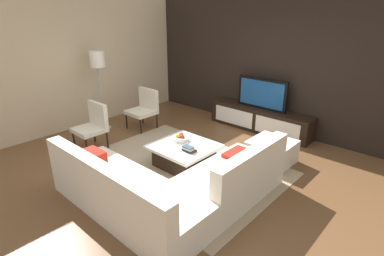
{
  "coord_description": "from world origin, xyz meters",
  "views": [
    {
      "loc": [
        3.09,
        -3.23,
        2.5
      ],
      "look_at": [
        -0.16,
        0.36,
        0.6
      ],
      "focal_mm": 28.38,
      "sensor_mm": 36.0,
      "label": 1
    }
  ],
  "objects_px": {
    "coffee_table": "(184,155)",
    "accent_chair_near": "(93,123)",
    "floor_lamp": "(98,65)",
    "accent_chair_far": "(144,106)",
    "media_console": "(260,119)",
    "sectional_couch": "(169,187)",
    "ottoman": "(271,152)",
    "television": "(262,94)",
    "fruit_bowl": "(180,138)",
    "book_stack": "(189,149)"
  },
  "relations": [
    {
      "from": "coffee_table",
      "to": "accent_chair_near",
      "type": "relative_size",
      "value": 1.14
    },
    {
      "from": "floor_lamp",
      "to": "accent_chair_far",
      "type": "xyz_separation_m",
      "value": [
        0.62,
        0.66,
        -0.94
      ]
    },
    {
      "from": "media_console",
      "to": "sectional_couch",
      "type": "distance_m",
      "value": 3.29
    },
    {
      "from": "floor_lamp",
      "to": "ottoman",
      "type": "distance_m",
      "value": 3.9
    },
    {
      "from": "media_console",
      "to": "sectional_couch",
      "type": "bearing_deg",
      "value": -80.8
    },
    {
      "from": "media_console",
      "to": "accent_chair_far",
      "type": "distance_m",
      "value": 2.55
    },
    {
      "from": "sectional_couch",
      "to": "television",
      "type": "bearing_deg",
      "value": 99.19
    },
    {
      "from": "media_console",
      "to": "accent_chair_far",
      "type": "height_order",
      "value": "accent_chair_far"
    },
    {
      "from": "ottoman",
      "to": "accent_chair_far",
      "type": "relative_size",
      "value": 0.8
    },
    {
      "from": "fruit_bowl",
      "to": "book_stack",
      "type": "xyz_separation_m",
      "value": [
        0.4,
        -0.21,
        -0.01
      ]
    },
    {
      "from": "coffee_table",
      "to": "accent_chair_far",
      "type": "distance_m",
      "value": 2.05
    },
    {
      "from": "accent_chair_near",
      "to": "accent_chair_far",
      "type": "bearing_deg",
      "value": 97.12
    },
    {
      "from": "media_console",
      "to": "coffee_table",
      "type": "distance_m",
      "value": 2.3
    },
    {
      "from": "accent_chair_far",
      "to": "fruit_bowl",
      "type": "bearing_deg",
      "value": -30.47
    },
    {
      "from": "sectional_couch",
      "to": "fruit_bowl",
      "type": "distance_m",
      "value": 1.33
    },
    {
      "from": "floor_lamp",
      "to": "accent_chair_far",
      "type": "relative_size",
      "value": 1.95
    },
    {
      "from": "ottoman",
      "to": "book_stack",
      "type": "bearing_deg",
      "value": -124.18
    },
    {
      "from": "coffee_table",
      "to": "ottoman",
      "type": "relative_size",
      "value": 1.42
    },
    {
      "from": "coffee_table",
      "to": "accent_chair_near",
      "type": "bearing_deg",
      "value": -161.4
    },
    {
      "from": "media_console",
      "to": "book_stack",
      "type": "xyz_separation_m",
      "value": [
        0.12,
        -2.41,
        0.17
      ]
    },
    {
      "from": "television",
      "to": "fruit_bowl",
      "type": "bearing_deg",
      "value": -97.23
    },
    {
      "from": "floor_lamp",
      "to": "television",
      "type": "bearing_deg",
      "value": 40.58
    },
    {
      "from": "book_stack",
      "to": "accent_chair_near",
      "type": "bearing_deg",
      "value": -166.35
    },
    {
      "from": "fruit_bowl",
      "to": "floor_lamp",
      "type": "bearing_deg",
      "value": -179.05
    },
    {
      "from": "sectional_couch",
      "to": "accent_chair_near",
      "type": "xyz_separation_m",
      "value": [
        -2.42,
        0.34,
        0.21
      ]
    },
    {
      "from": "sectional_couch",
      "to": "accent_chair_near",
      "type": "height_order",
      "value": "accent_chair_near"
    },
    {
      "from": "accent_chair_far",
      "to": "accent_chair_near",
      "type": "bearing_deg",
      "value": -95.98
    },
    {
      "from": "floor_lamp",
      "to": "ottoman",
      "type": "bearing_deg",
      "value": 16.25
    },
    {
      "from": "floor_lamp",
      "to": "book_stack",
      "type": "relative_size",
      "value": 7.78
    },
    {
      "from": "coffee_table",
      "to": "floor_lamp",
      "type": "xyz_separation_m",
      "value": [
        -2.51,
        0.06,
        1.22
      ]
    },
    {
      "from": "sectional_couch",
      "to": "ottoman",
      "type": "relative_size",
      "value": 3.47
    },
    {
      "from": "ottoman",
      "to": "accent_chair_far",
      "type": "height_order",
      "value": "accent_chair_far"
    },
    {
      "from": "television",
      "to": "book_stack",
      "type": "relative_size",
      "value": 5.19
    },
    {
      "from": "coffee_table",
      "to": "book_stack",
      "type": "height_order",
      "value": "book_stack"
    },
    {
      "from": "accent_chair_near",
      "to": "fruit_bowl",
      "type": "relative_size",
      "value": 3.11
    },
    {
      "from": "coffee_table",
      "to": "floor_lamp",
      "type": "relative_size",
      "value": 0.59
    },
    {
      "from": "accent_chair_far",
      "to": "book_stack",
      "type": "xyz_separation_m",
      "value": [
        2.11,
        -0.84,
        -0.07
      ]
    },
    {
      "from": "television",
      "to": "ottoman",
      "type": "height_order",
      "value": "television"
    },
    {
      "from": "sectional_couch",
      "to": "ottoman",
      "type": "xyz_separation_m",
      "value": [
        0.41,
        2.04,
        -0.08
      ]
    },
    {
      "from": "television",
      "to": "floor_lamp",
      "type": "height_order",
      "value": "floor_lamp"
    },
    {
      "from": "ottoman",
      "to": "fruit_bowl",
      "type": "distance_m",
      "value": 1.59
    },
    {
      "from": "coffee_table",
      "to": "fruit_bowl",
      "type": "relative_size",
      "value": 3.54
    },
    {
      "from": "television",
      "to": "coffee_table",
      "type": "distance_m",
      "value": 2.38
    },
    {
      "from": "floor_lamp",
      "to": "book_stack",
      "type": "height_order",
      "value": "floor_lamp"
    },
    {
      "from": "media_console",
      "to": "accent_chair_near",
      "type": "relative_size",
      "value": 2.65
    },
    {
      "from": "media_console",
      "to": "fruit_bowl",
      "type": "height_order",
      "value": "fruit_bowl"
    },
    {
      "from": "fruit_bowl",
      "to": "book_stack",
      "type": "height_order",
      "value": "fruit_bowl"
    },
    {
      "from": "accent_chair_far",
      "to": "coffee_table",
      "type": "bearing_deg",
      "value": -31.37
    },
    {
      "from": "ottoman",
      "to": "fruit_bowl",
      "type": "bearing_deg",
      "value": -140.7
    },
    {
      "from": "accent_chair_near",
      "to": "fruit_bowl",
      "type": "height_order",
      "value": "accent_chair_near"
    }
  ]
}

